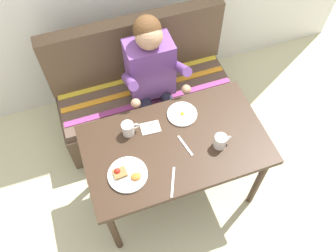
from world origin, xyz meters
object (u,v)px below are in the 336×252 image
coffee_mug (128,128)px  fork (185,146)px  couch (144,95)px  person (153,76)px  knife (173,182)px  plate_eggs (182,114)px  coffee_mug_second (221,141)px  plate_breakfast (127,174)px  napkin (150,128)px  table (175,150)px

coffee_mug → fork: bearing=-34.6°
couch → person: bearing=-77.9°
coffee_mug → knife: 0.46m
plate_eggs → coffee_mug_second: size_ratio=1.75×
plate_breakfast → fork: 0.42m
person → plate_eggs: size_ratio=5.88×
person → knife: (-0.15, -0.84, -0.01)m
coffee_mug_second → knife: coffee_mug_second is taller
napkin → fork: (0.17, -0.21, -0.00)m
table → coffee_mug: bearing=145.8°
person → plate_eggs: 0.40m
plate_eggs → napkin: plate_eggs is taller
table → plate_breakfast: size_ratio=4.88×
table → fork: 0.11m
coffee_mug → napkin: size_ratio=0.92×
couch → napkin: bearing=-101.2°
plate_breakfast → knife: bearing=-28.7°
fork → knife: 0.27m
couch → plate_eggs: size_ratio=6.98×
person → plate_breakfast: size_ratio=4.93×
person → plate_breakfast: person is taller
knife → coffee_mug: bearing=133.5°
table → coffee_mug_second: (0.26, -0.11, 0.13)m
coffee_mug_second → fork: size_ratio=0.69×
person → plate_eggs: bearing=-78.1°
plate_breakfast → coffee_mug_second: (0.62, 0.01, 0.04)m
table → napkin: size_ratio=9.32×
plate_eggs → napkin: (-0.24, -0.03, -0.01)m
couch → knife: size_ratio=7.20×
plate_eggs → coffee_mug: (-0.38, -0.02, 0.04)m
table → plate_breakfast: 0.39m
plate_breakfast → napkin: plate_breakfast is taller
coffee_mug_second → napkin: size_ratio=0.92×
fork → plate_eggs: bearing=62.1°
plate_eggs → fork: bearing=-105.9°
coffee_mug → fork: coffee_mug is taller
person → fork: size_ratio=7.13×
couch → plate_eggs: bearing=-78.0°
table → coffee_mug: 0.35m
person → knife: size_ratio=6.06×
couch → plate_eggs: (0.12, -0.57, 0.41)m
coffee_mug → person: bearing=53.7°
coffee_mug_second → coffee_mug: bearing=151.4°
knife → couch: bearing=107.8°
couch → coffee_mug: size_ratio=12.20×
table → knife: size_ratio=6.00×
coffee_mug → plate_eggs: bearing=2.9°
table → coffee_mug: size_ratio=10.17×
napkin → coffee_mug: bearing=175.4°
knife → napkin: bearing=115.1°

